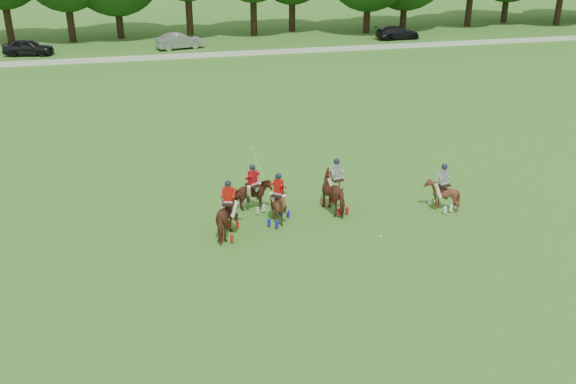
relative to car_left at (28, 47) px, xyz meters
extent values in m
plane|color=#366C1F|center=(14.99, -42.50, -0.74)|extent=(180.00, 180.00, 0.00)
cylinder|color=black|center=(-2.44, 6.42, 1.75)|extent=(0.70, 0.70, 4.98)
cylinder|color=black|center=(3.36, 5.99, 1.59)|extent=(0.70, 0.70, 4.64)
cylinder|color=black|center=(8.00, 7.02, 1.42)|extent=(0.70, 0.70, 4.31)
cylinder|color=black|center=(14.95, 5.50, 1.88)|extent=(0.70, 0.70, 5.24)
cylinder|color=black|center=(21.62, 5.74, 1.86)|extent=(0.70, 0.70, 5.19)
cylinder|color=black|center=(26.05, 7.12, 1.50)|extent=(0.70, 0.70, 4.48)
cylinder|color=black|center=(33.53, 4.32, 1.37)|extent=(0.70, 0.70, 4.21)
cylinder|color=black|center=(38.24, 5.67, 1.30)|extent=(0.70, 0.70, 4.07)
cylinder|color=black|center=(46.15, 5.88, 1.66)|extent=(0.70, 0.70, 4.79)
cylinder|color=black|center=(51.58, 7.42, 1.49)|extent=(0.70, 0.70, 4.44)
cylinder|color=black|center=(56.41, 4.24, 1.69)|extent=(0.70, 0.70, 4.86)
cube|color=white|center=(14.99, -4.50, -0.52)|extent=(120.00, 0.10, 0.44)
imported|color=black|center=(0.00, 0.00, 0.00)|extent=(4.57, 2.51, 1.47)
imported|color=#95959A|center=(13.49, 0.00, -0.01)|extent=(4.63, 2.48, 1.45)
imported|color=black|center=(35.34, 0.00, -0.08)|extent=(4.60, 2.10, 1.31)
imported|color=#462112|center=(12.49, -38.91, 0.10)|extent=(1.49, 2.17, 1.68)
cube|color=black|center=(12.49, -38.91, 0.72)|extent=(0.60, 0.67, 0.08)
cylinder|color=tan|center=(12.20, -38.81, 0.64)|extent=(0.10, 0.21, 1.29)
imported|color=#462112|center=(13.83, -36.78, -0.04)|extent=(1.77, 1.69, 1.39)
cube|color=black|center=(13.83, -36.78, 0.46)|extent=(0.65, 0.70, 0.08)
cylinder|color=tan|center=(14.09, -36.63, 1.38)|extent=(0.39, 0.69, 1.08)
imported|color=#462112|center=(14.64, -38.21, 0.01)|extent=(1.78, 1.81, 1.49)
cube|color=black|center=(14.64, -38.21, 0.56)|extent=(0.69, 0.71, 0.08)
cylinder|color=tan|center=(14.87, -38.40, 0.48)|extent=(0.15, 0.18, 1.29)
imported|color=#462112|center=(17.28, -37.60, 0.12)|extent=(1.40, 2.19, 1.71)
cube|color=black|center=(17.28, -37.60, 0.74)|extent=(0.57, 0.65, 0.08)
cylinder|color=tan|center=(16.99, -37.68, 0.66)|extent=(0.08, 0.21, 1.29)
imported|color=#462112|center=(21.77, -38.52, -0.05)|extent=(1.37, 1.48, 1.37)
cube|color=black|center=(21.77, -38.52, 0.45)|extent=(0.56, 0.65, 0.08)
cylinder|color=tan|center=(21.48, -38.59, 0.37)|extent=(0.08, 0.21, 1.29)
sphere|color=white|center=(18.32, -40.40, -0.69)|extent=(0.09, 0.09, 0.09)
camera|label=1|loc=(9.58, -61.62, 11.16)|focal=40.00mm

